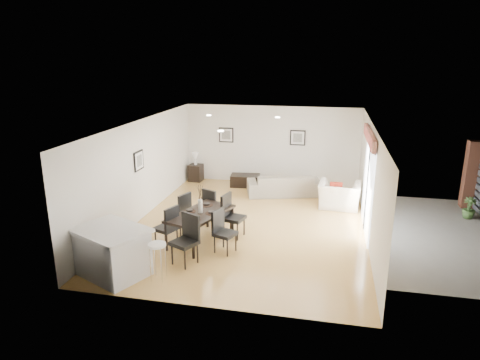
% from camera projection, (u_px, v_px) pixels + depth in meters
% --- Properties ---
extents(ground, '(8.00, 8.00, 0.00)m').
position_uv_depth(ground, '(249.00, 224.00, 11.42)').
color(ground, tan).
rests_on(ground, ground).
extents(wall_back, '(6.00, 0.04, 2.70)m').
position_uv_depth(wall_back, '(271.00, 145.00, 14.79)').
color(wall_back, silver).
rests_on(wall_back, ground).
extents(wall_front, '(6.00, 0.04, 2.70)m').
position_uv_depth(wall_front, '(206.00, 238.00, 7.28)').
color(wall_front, silver).
rests_on(wall_front, ground).
extents(wall_left, '(0.04, 8.00, 2.70)m').
position_uv_depth(wall_left, '(142.00, 170.00, 11.64)').
color(wall_left, silver).
rests_on(wall_left, ground).
extents(wall_right, '(0.04, 8.00, 2.70)m').
position_uv_depth(wall_right, '(370.00, 183.00, 10.44)').
color(wall_right, silver).
rests_on(wall_right, ground).
extents(ceiling, '(6.00, 8.00, 0.02)m').
position_uv_depth(ceiling, '(250.00, 124.00, 10.66)').
color(ceiling, white).
rests_on(ceiling, wall_back).
extents(sofa, '(2.50, 1.51, 0.68)m').
position_uv_depth(sofa, '(284.00, 184.00, 13.76)').
color(sofa, gray).
rests_on(sofa, ground).
extents(armchair, '(1.25, 1.11, 0.77)m').
position_uv_depth(armchair, '(339.00, 195.00, 12.58)').
color(armchair, silver).
rests_on(armchair, ground).
extents(courtyard_plant_b, '(0.38, 0.38, 0.60)m').
position_uv_depth(courtyard_plant_b, '(469.00, 208.00, 11.78)').
color(courtyard_plant_b, '#3A5825').
rests_on(courtyard_plant_b, ground).
extents(dining_table, '(1.41, 1.97, 0.74)m').
position_uv_depth(dining_table, '(201.00, 215.00, 10.20)').
color(dining_table, black).
rests_on(dining_table, ground).
extents(dining_chair_wnear, '(0.59, 0.59, 1.02)m').
position_uv_depth(dining_chair_wnear, '(169.00, 225.00, 9.91)').
color(dining_chair_wnear, black).
rests_on(dining_chair_wnear, ground).
extents(dining_chair_wfar, '(0.60, 0.60, 1.05)m').
position_uv_depth(dining_chair_wfar, '(182.00, 211.00, 10.74)').
color(dining_chair_wfar, black).
rests_on(dining_chair_wfar, ground).
extents(dining_chair_enear, '(0.58, 0.58, 1.00)m').
position_uv_depth(dining_chair_enear, '(222.00, 228.00, 9.71)').
color(dining_chair_enear, black).
rests_on(dining_chair_enear, ground).
extents(dining_chair_efar, '(0.59, 0.59, 1.08)m').
position_uv_depth(dining_chair_efar, '(230.00, 213.00, 10.53)').
color(dining_chair_efar, black).
rests_on(dining_chair_efar, ground).
extents(dining_chair_head, '(0.65, 0.65, 1.09)m').
position_uv_depth(dining_chair_head, '(187.00, 236.00, 9.17)').
color(dining_chair_head, black).
rests_on(dining_chair_head, ground).
extents(dining_chair_foot, '(0.59, 0.59, 0.99)m').
position_uv_depth(dining_chair_foot, '(212.00, 205.00, 11.28)').
color(dining_chair_foot, black).
rests_on(dining_chair_foot, ground).
extents(vase, '(0.88, 1.35, 0.68)m').
position_uv_depth(vase, '(200.00, 201.00, 10.10)').
color(vase, white).
rests_on(vase, dining_table).
extents(coffee_table, '(1.04, 0.68, 0.39)m').
position_uv_depth(coffee_table, '(245.00, 180.00, 14.72)').
color(coffee_table, black).
rests_on(coffee_table, ground).
extents(side_table, '(0.48, 0.48, 0.60)m').
position_uv_depth(side_table, '(196.00, 173.00, 15.30)').
color(side_table, black).
rests_on(side_table, ground).
extents(table_lamp, '(0.23, 0.23, 0.43)m').
position_uv_depth(table_lamp, '(195.00, 157.00, 15.13)').
color(table_lamp, white).
rests_on(table_lamp, side_table).
extents(cushion, '(0.36, 0.12, 0.36)m').
position_uv_depth(cushion, '(336.00, 188.00, 12.43)').
color(cushion, maroon).
rests_on(cushion, armchair).
extents(kitchen_island, '(1.76, 1.60, 1.00)m').
position_uv_depth(kitchen_island, '(112.00, 252.00, 8.69)').
color(kitchen_island, silver).
rests_on(kitchen_island, ground).
extents(bar_stool, '(0.35, 0.35, 0.78)m').
position_uv_depth(bar_stool, '(157.00, 249.00, 8.45)').
color(bar_stool, white).
rests_on(bar_stool, ground).
extents(framed_print_back_left, '(0.52, 0.04, 0.52)m').
position_uv_depth(framed_print_back_left, '(226.00, 135.00, 15.00)').
color(framed_print_back_left, black).
rests_on(framed_print_back_left, wall_back).
extents(framed_print_back_right, '(0.52, 0.04, 0.52)m').
position_uv_depth(framed_print_back_right, '(298.00, 138.00, 14.50)').
color(framed_print_back_right, black).
rests_on(framed_print_back_right, wall_back).
extents(framed_print_left_wall, '(0.04, 0.52, 0.52)m').
position_uv_depth(framed_print_left_wall, '(139.00, 161.00, 11.36)').
color(framed_print_left_wall, black).
rests_on(framed_print_left_wall, wall_left).
extents(sliding_door, '(0.12, 2.70, 2.57)m').
position_uv_depth(sliding_door, '(368.00, 167.00, 10.64)').
color(sliding_door, white).
rests_on(sliding_door, wall_right).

